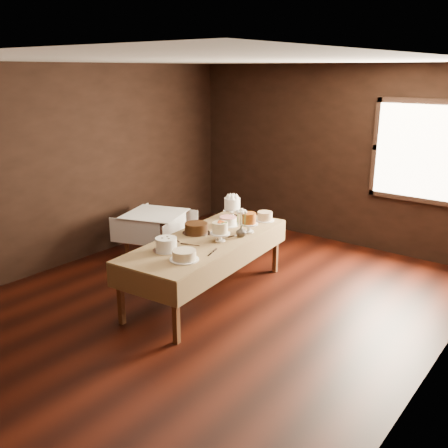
# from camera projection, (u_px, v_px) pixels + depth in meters

# --- Properties ---
(floor) EXTENTS (5.00, 6.00, 0.01)m
(floor) POSITION_uv_depth(u_px,v_px,m) (214.00, 302.00, 6.01)
(floor) COLOR black
(floor) RESTS_ON ground
(ceiling) EXTENTS (5.00, 6.00, 0.01)m
(ceiling) POSITION_uv_depth(u_px,v_px,m) (212.00, 60.00, 5.17)
(ceiling) COLOR beige
(ceiling) RESTS_ON wall_back
(wall_back) EXTENTS (5.00, 0.02, 2.80)m
(wall_back) POSITION_uv_depth(u_px,v_px,m) (332.00, 155.00, 7.85)
(wall_back) COLOR black
(wall_back) RESTS_ON ground
(wall_left) EXTENTS (0.02, 6.00, 2.80)m
(wall_left) POSITION_uv_depth(u_px,v_px,m) (77.00, 165.00, 7.05)
(wall_left) COLOR black
(wall_left) RESTS_ON ground
(wall_right) EXTENTS (0.02, 6.00, 2.80)m
(wall_right) POSITION_uv_depth(u_px,v_px,m) (445.00, 233.00, 4.13)
(wall_right) COLOR black
(wall_right) RESTS_ON ground
(window) EXTENTS (1.10, 0.05, 1.30)m
(window) POSITION_uv_depth(u_px,v_px,m) (415.00, 151.00, 6.98)
(window) COLOR #FFEABF
(window) RESTS_ON wall_back
(display_table) EXTENTS (1.17, 2.49, 0.75)m
(display_table) POSITION_uv_depth(u_px,v_px,m) (207.00, 243.00, 6.01)
(display_table) COLOR #452513
(display_table) RESTS_ON ground
(side_table) EXTENTS (1.03, 1.03, 0.68)m
(side_table) POSITION_uv_depth(u_px,v_px,m) (155.00, 218.00, 7.32)
(side_table) COLOR #452513
(side_table) RESTS_ON ground
(cake_meringue) EXTENTS (0.26, 0.26, 0.28)m
(cake_meringue) POSITION_uv_depth(u_px,v_px,m) (232.00, 208.00, 6.84)
(cake_meringue) COLOR silver
(cake_meringue) RESTS_ON display_table
(cake_speckled) EXTENTS (0.28, 0.28, 0.12)m
(cake_speckled) POSITION_uv_depth(u_px,v_px,m) (265.00, 217.00, 6.68)
(cake_speckled) COLOR white
(cake_speckled) RESTS_ON display_table
(cake_lattice) EXTENTS (0.28, 0.28, 0.11)m
(cake_lattice) POSITION_uv_depth(u_px,v_px,m) (228.00, 222.00, 6.49)
(cake_lattice) COLOR white
(cake_lattice) RESTS_ON display_table
(cake_caramel) EXTENTS (0.23, 0.23, 0.27)m
(cake_caramel) POSITION_uv_depth(u_px,v_px,m) (249.00, 224.00, 6.19)
(cake_caramel) COLOR white
(cake_caramel) RESTS_ON display_table
(cake_chocolate) EXTENTS (0.39, 0.39, 0.13)m
(cake_chocolate) POSITION_uv_depth(u_px,v_px,m) (196.00, 229.00, 6.16)
(cake_chocolate) COLOR silver
(cake_chocolate) RESTS_ON display_table
(cake_flowers) EXTENTS (0.24, 0.24, 0.25)m
(cake_flowers) POSITION_uv_depth(u_px,v_px,m) (220.00, 233.00, 5.87)
(cake_flowers) COLOR white
(cake_flowers) RESTS_ON display_table
(cake_swirl) EXTENTS (0.34, 0.34, 0.16)m
(cake_swirl) POSITION_uv_depth(u_px,v_px,m) (166.00, 245.00, 5.56)
(cake_swirl) COLOR silver
(cake_swirl) RESTS_ON display_table
(cake_cream) EXTENTS (0.32, 0.32, 0.11)m
(cake_cream) POSITION_uv_depth(u_px,v_px,m) (184.00, 255.00, 5.30)
(cake_cream) COLOR white
(cake_cream) RESTS_ON display_table
(cake_server_a) EXTENTS (0.24, 0.10, 0.01)m
(cake_server_a) POSITION_uv_depth(u_px,v_px,m) (194.00, 245.00, 5.75)
(cake_server_a) COLOR silver
(cake_server_a) RESTS_ON display_table
(cake_server_b) EXTENTS (0.09, 0.24, 0.01)m
(cake_server_b) POSITION_uv_depth(u_px,v_px,m) (211.00, 254.00, 5.49)
(cake_server_b) COLOR silver
(cake_server_b) RESTS_ON display_table
(cake_server_c) EXTENTS (0.03, 0.24, 0.01)m
(cake_server_c) POSITION_uv_depth(u_px,v_px,m) (217.00, 232.00, 6.23)
(cake_server_c) COLOR silver
(cake_server_c) RESTS_ON display_table
(cake_server_d) EXTENTS (0.10, 0.24, 0.01)m
(cake_server_d) POSITION_uv_depth(u_px,v_px,m) (239.00, 235.00, 6.11)
(cake_server_d) COLOR silver
(cake_server_d) RESTS_ON display_table
(cake_server_e) EXTENTS (0.23, 0.12, 0.01)m
(cake_server_e) POSITION_uv_depth(u_px,v_px,m) (177.00, 240.00, 5.91)
(cake_server_e) COLOR silver
(cake_server_e) RESTS_ON display_table
(flower_vase) EXTENTS (0.18, 0.18, 0.14)m
(flower_vase) POSITION_uv_depth(u_px,v_px,m) (241.00, 231.00, 6.04)
(flower_vase) COLOR #2D2823
(flower_vase) RESTS_ON display_table
(flower_bouquet) EXTENTS (0.14, 0.14, 0.20)m
(flower_bouquet) POSITION_uv_depth(u_px,v_px,m) (241.00, 217.00, 5.98)
(flower_bouquet) COLOR white
(flower_bouquet) RESTS_ON flower_vase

